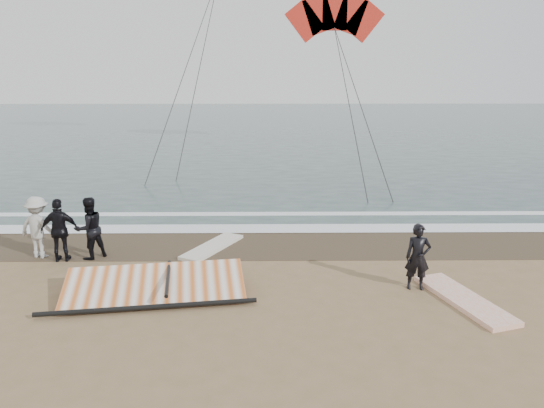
% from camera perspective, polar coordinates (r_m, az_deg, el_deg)
% --- Properties ---
extents(ground, '(120.00, 120.00, 0.00)m').
position_cam_1_polar(ground, '(11.36, 1.17, -11.76)').
color(ground, '#8C704C').
rests_on(ground, ground).
extents(sea, '(120.00, 54.00, 0.02)m').
position_cam_1_polar(sea, '(43.45, -0.15, 8.16)').
color(sea, '#233838').
rests_on(sea, ground).
extents(wet_sand, '(120.00, 2.80, 0.01)m').
position_cam_1_polar(wet_sand, '(15.51, 0.67, -4.27)').
color(wet_sand, '#4C3D2B').
rests_on(wet_sand, ground).
extents(foam_near, '(120.00, 0.90, 0.01)m').
position_cam_1_polar(foam_near, '(16.84, 0.57, -2.64)').
color(foam_near, white).
rests_on(foam_near, sea).
extents(foam_far, '(120.00, 0.45, 0.01)m').
position_cam_1_polar(foam_far, '(18.46, 0.46, -1.05)').
color(foam_far, white).
rests_on(foam_far, sea).
extents(man_main, '(0.61, 0.44, 1.56)m').
position_cam_1_polar(man_main, '(12.71, 15.41, -5.52)').
color(man_main, black).
rests_on(man_main, ground).
extents(board_white, '(1.56, 2.84, 0.11)m').
position_cam_1_polar(board_white, '(12.61, 19.96, -9.63)').
color(board_white, white).
rests_on(board_white, ground).
extents(board_cream, '(1.68, 2.43, 0.10)m').
position_cam_1_polar(board_cream, '(15.18, -6.44, -4.62)').
color(board_cream, silver).
rests_on(board_cream, ground).
extents(trio_cluster, '(2.53, 1.07, 1.71)m').
position_cam_1_polar(trio_cluster, '(15.20, -21.82, -2.45)').
color(trio_cluster, black).
rests_on(trio_cluster, ground).
extents(sail_rig, '(4.60, 2.28, 0.51)m').
position_cam_1_polar(sail_rig, '(12.50, -12.62, -8.58)').
color(sail_rig, black).
rests_on(sail_rig, ground).
extents(kite_red, '(6.17, 6.59, 14.75)m').
position_cam_1_polar(kite_red, '(32.35, 6.76, 18.94)').
color(kite_red, red).
rests_on(kite_red, ground).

